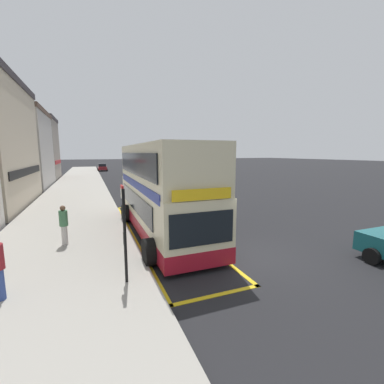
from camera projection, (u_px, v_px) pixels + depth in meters
The scene contains 10 objects.
ground_plane at pixel (130, 179), 39.47m from camera, with size 260.00×260.00×0.00m, color black.
pavement_near at pixel (81, 180), 36.90m from camera, with size 6.00×76.00×0.14m, color #A39E93.
double_decker_bus at pixel (161, 192), 12.76m from camera, with size 3.27×10.09×4.40m.
bus_bay_markings at pixel (159, 231), 13.33m from camera, with size 2.92×13.30×0.01m.
bus_stop_sign at pixel (124, 227), 7.60m from camera, with size 0.09×0.51×2.92m.
terrace_far at pixel (24, 148), 37.92m from camera, with size 8.85×8.53×10.23m.
parked_car_white_kerbside at pixel (167, 174), 38.50m from camera, with size 2.09×4.20×1.62m.
parked_car_maroon_distant at pixel (102, 167), 57.07m from camera, with size 2.09×4.20×1.62m.
parked_car_white_across at pixel (139, 170), 47.70m from camera, with size 2.09×4.20×1.62m.
pedestrian_further_back at pixel (64, 224), 10.80m from camera, with size 0.34×0.34×1.70m.
Camera 1 is at (-5.70, -8.06, 4.01)m, focal length 24.02 mm.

